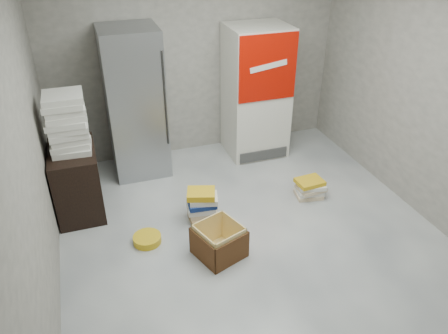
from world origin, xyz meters
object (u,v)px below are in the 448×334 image
Objects in this scene: phonebook_stack_main at (202,205)px; cardboard_box at (219,243)px; steel_fridge at (135,104)px; coke_cooler at (256,92)px; wood_shelf at (77,181)px.

phonebook_stack_main is 0.63m from cardboard_box.
steel_fridge is at bearing 83.01° from cardboard_box.
steel_fridge reaches higher than coke_cooler.
wood_shelf is 1.46m from phonebook_stack_main.
phonebook_stack_main reaches higher than cardboard_box.
coke_cooler is 4.61× the size of phonebook_stack_main.
coke_cooler is 2.25× the size of wood_shelf.
coke_cooler is 2.63m from wood_shelf.
cardboard_box is (-1.19, -1.98, -0.76)m from coke_cooler.
cardboard_box is at bearing -76.86° from steel_fridge.
coke_cooler is (1.65, -0.01, -0.05)m from steel_fridge.
coke_cooler is at bearing -0.18° from steel_fridge.
steel_fridge reaches higher than phonebook_stack_main.
wood_shelf reaches higher than phonebook_stack_main.
wood_shelf is (-2.48, -0.72, -0.50)m from coke_cooler.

